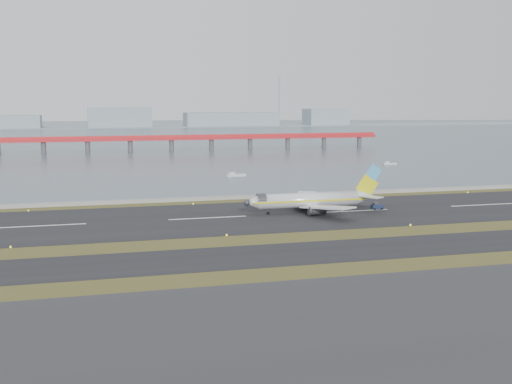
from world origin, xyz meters
TOP-DOWN VIEW (x-y plane):
  - ground at (0.00, 0.00)m, footprint 1000.00×1000.00m
  - apron_strip at (0.00, -55.00)m, footprint 1000.00×50.00m
  - taxiway_strip at (0.00, -12.00)m, footprint 1000.00×18.00m
  - runway_strip at (0.00, 30.00)m, footprint 1000.00×45.00m
  - seawall at (0.00, 60.00)m, footprint 1000.00×2.50m
  - bay_water at (0.00, 460.00)m, footprint 1400.00×800.00m
  - red_pier at (20.00, 250.00)m, footprint 260.00×5.00m
  - far_shoreline at (13.62, 620.00)m, footprint 1400.00×80.00m
  - airliner at (28.80, 30.82)m, footprint 38.52×32.89m
  - pushback_tug at (47.36, 30.66)m, footprint 3.16×1.92m
  - workboat_near at (27.38, 116.49)m, footprint 8.33×3.85m
  - workboat_far at (108.29, 144.67)m, footprint 6.62×2.61m

SIDE VIEW (x-z plane):
  - ground at x=0.00m, z-range 0.00..0.00m
  - bay_water at x=0.00m, z-range -0.65..0.65m
  - apron_strip at x=0.00m, z-range 0.00..0.10m
  - taxiway_strip at x=0.00m, z-range 0.00..0.10m
  - runway_strip at x=0.00m, z-range 0.00..0.10m
  - workboat_far at x=108.29m, z-range -0.29..1.28m
  - seawall at x=0.00m, z-range 0.00..1.00m
  - workboat_near at x=27.38m, z-range -0.36..1.59m
  - pushback_tug at x=47.36m, z-range -0.03..1.97m
  - airliner at x=28.80m, z-range -2.94..9.86m
  - far_shoreline at x=13.62m, z-range -24.18..36.32m
  - red_pier at x=20.00m, z-range 2.18..12.38m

